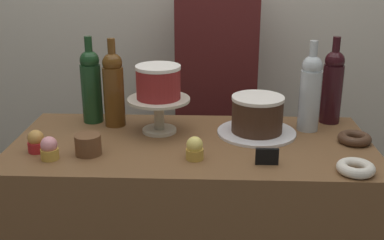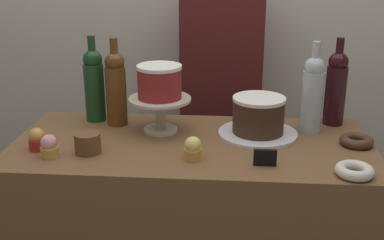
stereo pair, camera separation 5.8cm
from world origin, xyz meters
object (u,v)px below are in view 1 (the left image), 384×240
chocolate_round_cake (257,114)px  donut_chocolate (355,138)px  wine_bottle_clear (310,91)px  cupcake_strawberry (49,149)px  donut_sugar (356,168)px  white_layer_cake (158,82)px  cookie_stack (88,145)px  wine_bottle_amber (114,88)px  cupcake_lemon (195,149)px  wine_bottle_green (91,85)px  wine_bottle_dark_red (332,85)px  price_sign_chalkboard (267,157)px  cake_stand_pedestal (159,109)px  cupcake_caramel (36,142)px  barista_figure (215,113)px

chocolate_round_cake → donut_chocolate: (0.33, -0.07, -0.06)m
chocolate_round_cake → wine_bottle_clear: bearing=15.4°
cupcake_strawberry → donut_sugar: (0.93, -0.06, -0.02)m
white_layer_cake → donut_sugar: 0.71m
chocolate_round_cake → cookie_stack: size_ratio=2.18×
wine_bottle_amber → donut_sugar: size_ratio=2.91×
cupcake_lemon → wine_bottle_green: bearing=139.6°
wine_bottle_dark_red → price_sign_chalkboard: bearing=-124.8°
chocolate_round_cake → wine_bottle_green: size_ratio=0.56×
cupcake_lemon → cookie_stack: 0.34m
cake_stand_pedestal → cookie_stack: size_ratio=2.64×
wine_bottle_clear → wine_bottle_amber: bearing=178.4°
wine_bottle_green → cupcake_lemon: (0.40, -0.34, -0.11)m
chocolate_round_cake → wine_bottle_clear: wine_bottle_clear is taller
wine_bottle_clear → cupcake_lemon: size_ratio=4.38×
cake_stand_pedestal → donut_sugar: cake_stand_pedestal is taller
donut_chocolate → chocolate_round_cake: bearing=167.6°
wine_bottle_amber → cupcake_caramel: wine_bottle_amber is taller
cupcake_strawberry → donut_chocolate: 1.01m
wine_bottle_green → cupcake_strawberry: bearing=-98.5°
wine_bottle_clear → donut_chocolate: wine_bottle_clear is taller
cupcake_caramel → donut_sugar: bearing=-6.8°
white_layer_cake → chocolate_round_cake: bearing=-1.1°
wine_bottle_clear → cookie_stack: bearing=-160.9°
wine_bottle_amber → cupcake_caramel: 0.35m
wine_bottle_dark_red → cupcake_strawberry: wine_bottle_dark_red is taller
cake_stand_pedestal → wine_bottle_clear: wine_bottle_clear is taller
cupcake_strawberry → donut_chocolate: bearing=10.1°
wine_bottle_dark_red → cupcake_lemon: bearing=-143.6°
cookie_stack → wine_bottle_dark_red: bearing=22.3°
chocolate_round_cake → price_sign_chalkboard: chocolate_round_cake is taller
cupcake_caramel → price_sign_chalkboard: (0.74, -0.07, -0.01)m
wine_bottle_amber → barista_figure: bearing=50.7°
chocolate_round_cake → donut_chocolate: size_ratio=1.64×
donut_chocolate → donut_sugar: same height
wine_bottle_dark_red → cookie_stack: size_ratio=3.87×
cupcake_caramel → barista_figure: (0.58, 0.72, -0.14)m
white_layer_cake → wine_bottle_amber: size_ratio=0.49×
donut_sugar → cupcake_lemon: bearing=170.2°
wine_bottle_dark_red → cupcake_lemon: wine_bottle_dark_red is taller
chocolate_round_cake → price_sign_chalkboard: bearing=-88.0°
wine_bottle_clear → price_sign_chalkboard: (-0.18, -0.31, -0.12)m
cake_stand_pedestal → donut_sugar: size_ratio=1.98×
white_layer_cake → barista_figure: (0.21, 0.53, -0.29)m
cake_stand_pedestal → cupcake_strawberry: cake_stand_pedestal is taller
wine_bottle_green → white_layer_cake: bearing=-21.5°
chocolate_round_cake → cupcake_strawberry: 0.71m
donut_chocolate → price_sign_chalkboard: 0.37m
cookie_stack → price_sign_chalkboard: (0.56, -0.06, -0.01)m
wine_bottle_amber → wine_bottle_dark_red: size_ratio=1.00×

